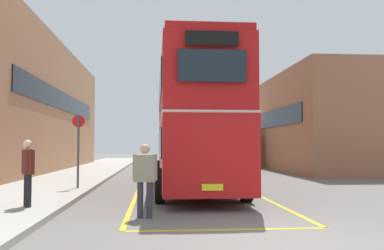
{
  "coord_description": "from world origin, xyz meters",
  "views": [
    {
      "loc": [
        -2.15,
        -7.34,
        1.64
      ],
      "look_at": [
        -0.66,
        11.63,
        2.55
      ],
      "focal_mm": 40.29,
      "sensor_mm": 36.0,
      "label": 1
    }
  ],
  "objects_px": {
    "double_decker_bus": "(194,122)",
    "pedestrian_waiting_near": "(28,168)",
    "single_deck_bus": "(225,146)",
    "bus_stop_sign": "(78,144)",
    "pedestrian_boarding": "(145,175)"
  },
  "relations": [
    {
      "from": "pedestrian_waiting_near",
      "to": "bus_stop_sign",
      "type": "bearing_deg",
      "value": 85.66
    },
    {
      "from": "single_deck_bus",
      "to": "pedestrian_boarding",
      "type": "xyz_separation_m",
      "value": [
        -5.75,
        -25.11,
        -0.67
      ]
    },
    {
      "from": "pedestrian_waiting_near",
      "to": "bus_stop_sign",
      "type": "xyz_separation_m",
      "value": [
        0.36,
        4.69,
        0.62
      ]
    },
    {
      "from": "single_deck_bus",
      "to": "bus_stop_sign",
      "type": "bearing_deg",
      "value": -113.18
    },
    {
      "from": "double_decker_bus",
      "to": "bus_stop_sign",
      "type": "relative_size",
      "value": 4.04
    },
    {
      "from": "double_decker_bus",
      "to": "pedestrian_waiting_near",
      "type": "bearing_deg",
      "value": -133.74
    },
    {
      "from": "double_decker_bus",
      "to": "pedestrian_waiting_near",
      "type": "relative_size",
      "value": 6.38
    },
    {
      "from": "double_decker_bus",
      "to": "bus_stop_sign",
      "type": "distance_m",
      "value": 4.2
    },
    {
      "from": "pedestrian_boarding",
      "to": "bus_stop_sign",
      "type": "relative_size",
      "value": 0.65
    },
    {
      "from": "single_deck_bus",
      "to": "pedestrian_waiting_near",
      "type": "xyz_separation_m",
      "value": [
        -8.65,
        -24.06,
        -0.56
      ]
    },
    {
      "from": "single_deck_bus",
      "to": "pedestrian_waiting_near",
      "type": "distance_m",
      "value": 25.58
    },
    {
      "from": "pedestrian_boarding",
      "to": "pedestrian_waiting_near",
      "type": "xyz_separation_m",
      "value": [
        -2.9,
        1.05,
        0.12
      ]
    },
    {
      "from": "single_deck_bus",
      "to": "bus_stop_sign",
      "type": "distance_m",
      "value": 21.08
    },
    {
      "from": "pedestrian_boarding",
      "to": "pedestrian_waiting_near",
      "type": "bearing_deg",
      "value": 160.11
    },
    {
      "from": "pedestrian_boarding",
      "to": "pedestrian_waiting_near",
      "type": "height_order",
      "value": "pedestrian_waiting_near"
    }
  ]
}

